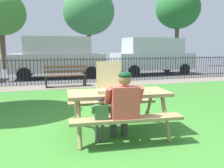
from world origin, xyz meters
name	(u,v)px	position (x,y,z in m)	size (l,w,h in m)	color
ground	(94,118)	(0.00, 1.30, -0.01)	(28.00, 10.60, 0.02)	#3B7F2D
cobblestone_walkway	(69,86)	(0.00, 5.90, 0.00)	(28.00, 1.40, 0.01)	gray
street_asphalt	(60,75)	(0.00, 9.88, -0.01)	(28.00, 6.57, 0.01)	#515154
picnic_table_foreground	(118,101)	(0.24, 0.30, 0.60)	(1.94, 1.65, 0.79)	#947F53
pizza_box_open	(110,85)	(0.11, 0.40, 0.87)	(0.55, 0.57, 0.53)	tan
pizza_slice_on_table	(147,91)	(0.72, 0.15, 0.78)	(0.26, 0.29, 0.02)	#ECC953
adult_at_table	(123,104)	(0.15, -0.19, 0.66)	(0.63, 0.62, 1.19)	#393939
child_at_table	(101,116)	(-0.22, -0.19, 0.49)	(0.30, 0.30, 0.80)	#414141
iron_fence_streetside	(66,70)	(0.00, 6.60, 0.57)	(21.86, 0.03, 1.12)	black
park_bench_center	(66,76)	(-0.12, 5.76, 0.42)	(1.61, 0.49, 0.85)	brown
parked_car_left	(58,57)	(-0.18, 8.60, 1.10)	(4.69, 2.14, 2.08)	#B8B4B6
parked_car_center	(153,55)	(5.14, 8.60, 1.10)	(4.66, 2.07, 2.08)	#B3BEC2
far_tree_midleft	(1,13)	(-3.53, 14.70, 3.90)	(3.42, 3.42, 5.46)	brown
far_tree_center	(89,12)	(2.70, 14.70, 4.27)	(3.96, 3.96, 6.07)	brown
far_tree_midright	(178,9)	(10.56, 14.70, 4.83)	(3.80, 3.80, 6.57)	brown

